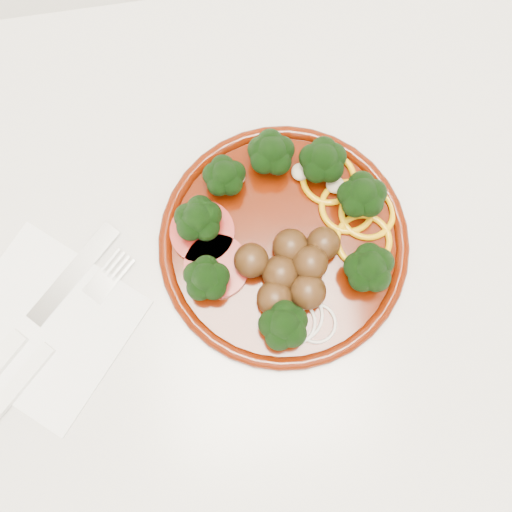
{
  "coord_description": "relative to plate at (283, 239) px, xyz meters",
  "views": [
    {
      "loc": [
        0.21,
        1.55,
        1.54
      ],
      "look_at": [
        0.23,
        1.69,
        0.92
      ],
      "focal_mm": 45.0,
      "sensor_mm": 36.0,
      "label": 1
    }
  ],
  "objects": [
    {
      "name": "knife",
      "position": [
        -0.28,
        -0.06,
        -0.01
      ],
      "size": [
        0.18,
        0.17,
        0.01
      ],
      "rotation": [
        0.0,
        0.0,
        0.76
      ],
      "color": "silver",
      "rests_on": "napkin"
    },
    {
      "name": "napkin",
      "position": [
        -0.25,
        -0.05,
        -0.02
      ],
      "size": [
        0.22,
        0.22,
        0.0
      ],
      "primitive_type": "cube",
      "rotation": [
        0.0,
        0.0,
        0.86
      ],
      "color": "white",
      "rests_on": "counter"
    },
    {
      "name": "counter",
      "position": [
        -0.26,
        0.0,
        -0.47
      ],
      "size": [
        2.4,
        0.6,
        0.9
      ],
      "color": "beige",
      "rests_on": "ground"
    },
    {
      "name": "fork",
      "position": [
        -0.26,
        -0.08,
        -0.01
      ],
      "size": [
        0.16,
        0.15,
        0.01
      ],
      "rotation": [
        0.0,
        0.0,
        0.76
      ],
      "color": "white",
      "rests_on": "napkin"
    },
    {
      "name": "plate",
      "position": [
        0.0,
        0.0,
        0.0
      ],
      "size": [
        0.26,
        0.26,
        0.06
      ],
      "rotation": [
        0.0,
        0.0,
        -0.0
      ],
      "color": "#450F02",
      "rests_on": "counter"
    }
  ]
}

